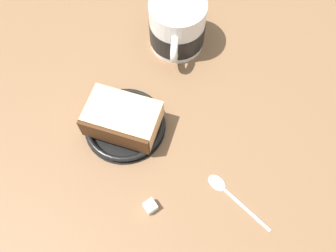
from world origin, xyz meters
TOP-DOWN VIEW (x-y plane):
  - ground_plane at (0.00, 0.00)cm, footprint 158.87×158.87cm
  - small_plate at (-5.18, 0.07)cm, footprint 13.05×13.05cm
  - cake_slice at (-5.25, -0.19)cm, footprint 12.44×9.77cm
  - tea_mug at (2.16, 17.57)cm, footprint 9.74×12.28cm
  - teaspoon at (10.97, -9.57)cm, footprint 9.52×8.47cm
  - sugar_cube at (0.46, -12.77)cm, footprint 2.33×2.33cm

SIDE VIEW (x-z plane):
  - ground_plane at x=0.00cm, z-range -3.68..0.00cm
  - teaspoon at x=10.97cm, z-range -0.05..0.75cm
  - small_plate at x=-5.18cm, z-range -0.01..1.61cm
  - sugar_cube at x=0.46cm, z-range 0.00..1.66cm
  - cake_slice at x=-5.25cm, z-range 0.79..5.54cm
  - tea_mug at x=2.16cm, z-range -0.38..8.88cm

